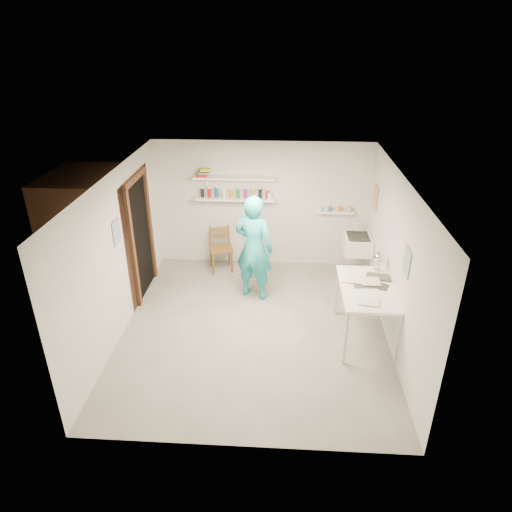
# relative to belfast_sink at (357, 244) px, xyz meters

# --- Properties ---
(floor) EXTENTS (4.00, 4.50, 0.02)m
(floor) POSITION_rel_belfast_sink_xyz_m (-1.75, -1.70, -0.71)
(floor) COLOR slate
(floor) RESTS_ON ground
(ceiling) EXTENTS (4.00, 4.50, 0.02)m
(ceiling) POSITION_rel_belfast_sink_xyz_m (-1.75, -1.70, 1.71)
(ceiling) COLOR silver
(ceiling) RESTS_ON wall_back
(wall_back) EXTENTS (4.00, 0.02, 2.40)m
(wall_back) POSITION_rel_belfast_sink_xyz_m (-1.75, 0.56, 0.50)
(wall_back) COLOR silver
(wall_back) RESTS_ON ground
(wall_front) EXTENTS (4.00, 0.02, 2.40)m
(wall_front) POSITION_rel_belfast_sink_xyz_m (-1.75, -3.96, 0.50)
(wall_front) COLOR silver
(wall_front) RESTS_ON ground
(wall_left) EXTENTS (0.02, 4.50, 2.40)m
(wall_left) POSITION_rel_belfast_sink_xyz_m (-3.76, -1.70, 0.50)
(wall_left) COLOR silver
(wall_left) RESTS_ON ground
(wall_right) EXTENTS (0.02, 4.50, 2.40)m
(wall_right) POSITION_rel_belfast_sink_xyz_m (0.26, -1.70, 0.50)
(wall_right) COLOR silver
(wall_right) RESTS_ON ground
(doorway_recess) EXTENTS (0.02, 0.90, 2.00)m
(doorway_recess) POSITION_rel_belfast_sink_xyz_m (-3.74, -0.65, 0.30)
(doorway_recess) COLOR black
(doorway_recess) RESTS_ON wall_left
(corridor_box) EXTENTS (1.40, 1.50, 2.10)m
(corridor_box) POSITION_rel_belfast_sink_xyz_m (-4.45, -0.65, 0.35)
(corridor_box) COLOR brown
(corridor_box) RESTS_ON ground
(door_lintel) EXTENTS (0.06, 1.05, 0.10)m
(door_lintel) POSITION_rel_belfast_sink_xyz_m (-3.72, -0.65, 1.35)
(door_lintel) COLOR brown
(door_lintel) RESTS_ON wall_left
(door_jamb_near) EXTENTS (0.06, 0.10, 2.00)m
(door_jamb_near) POSITION_rel_belfast_sink_xyz_m (-3.72, -1.15, 0.30)
(door_jamb_near) COLOR brown
(door_jamb_near) RESTS_ON ground
(door_jamb_far) EXTENTS (0.06, 0.10, 2.00)m
(door_jamb_far) POSITION_rel_belfast_sink_xyz_m (-3.72, -0.15, 0.30)
(door_jamb_far) COLOR brown
(door_jamb_far) RESTS_ON ground
(shelf_lower) EXTENTS (1.50, 0.22, 0.03)m
(shelf_lower) POSITION_rel_belfast_sink_xyz_m (-2.25, 0.43, 0.65)
(shelf_lower) COLOR white
(shelf_lower) RESTS_ON wall_back
(shelf_upper) EXTENTS (1.50, 0.22, 0.03)m
(shelf_upper) POSITION_rel_belfast_sink_xyz_m (-2.25, 0.43, 1.05)
(shelf_upper) COLOR white
(shelf_upper) RESTS_ON wall_back
(ledge_shelf) EXTENTS (0.70, 0.14, 0.03)m
(ledge_shelf) POSITION_rel_belfast_sink_xyz_m (-0.40, 0.47, 0.42)
(ledge_shelf) COLOR white
(ledge_shelf) RESTS_ON wall_back
(poster_left) EXTENTS (0.01, 0.28, 0.36)m
(poster_left) POSITION_rel_belfast_sink_xyz_m (-3.74, -1.65, 0.85)
(poster_left) COLOR #334C7F
(poster_left) RESTS_ON wall_left
(poster_right_a) EXTENTS (0.01, 0.34, 0.42)m
(poster_right_a) POSITION_rel_belfast_sink_xyz_m (0.24, 0.10, 0.85)
(poster_right_a) COLOR #995933
(poster_right_a) RESTS_ON wall_right
(poster_right_b) EXTENTS (0.01, 0.30, 0.38)m
(poster_right_b) POSITION_rel_belfast_sink_xyz_m (0.24, -2.25, 0.80)
(poster_right_b) COLOR #3F724C
(poster_right_b) RESTS_ON wall_right
(belfast_sink) EXTENTS (0.48, 0.60, 0.30)m
(belfast_sink) POSITION_rel_belfast_sink_xyz_m (0.00, 0.00, 0.00)
(belfast_sink) COLOR white
(belfast_sink) RESTS_ON wall_right
(man) EXTENTS (0.78, 0.64, 1.82)m
(man) POSITION_rel_belfast_sink_xyz_m (-1.82, -0.73, 0.21)
(man) COLOR teal
(man) RESTS_ON ground
(wall_clock) EXTENTS (0.32, 0.15, 0.33)m
(wall_clock) POSITION_rel_belfast_sink_xyz_m (-1.90, -0.52, 0.52)
(wall_clock) COLOR beige
(wall_clock) RESTS_ON man
(wooden_chair) EXTENTS (0.50, 0.49, 0.89)m
(wooden_chair) POSITION_rel_belfast_sink_xyz_m (-2.50, 0.18, -0.26)
(wooden_chair) COLOR brown
(wooden_chair) RESTS_ON ground
(work_table) EXTENTS (0.79, 1.31, 0.87)m
(work_table) POSITION_rel_belfast_sink_xyz_m (-0.11, -1.84, -0.26)
(work_table) COLOR white
(work_table) RESTS_ON ground
(desk_lamp) EXTENTS (0.16, 0.16, 0.16)m
(desk_lamp) POSITION_rel_belfast_sink_xyz_m (0.11, -1.32, 0.39)
(desk_lamp) COLOR silver
(desk_lamp) RESTS_ON work_table
(spray_cans) EXTENTS (1.32, 0.06, 0.17)m
(spray_cans) POSITION_rel_belfast_sink_xyz_m (-2.25, 0.43, 0.75)
(spray_cans) COLOR black
(spray_cans) RESTS_ON shelf_lower
(book_stack) EXTENTS (0.26, 0.14, 0.14)m
(book_stack) POSITION_rel_belfast_sink_xyz_m (-2.81, 0.43, 1.14)
(book_stack) COLOR red
(book_stack) RESTS_ON shelf_upper
(ledge_pots) EXTENTS (0.48, 0.07, 0.09)m
(ledge_pots) POSITION_rel_belfast_sink_xyz_m (-0.40, 0.47, 0.48)
(ledge_pots) COLOR silver
(ledge_pots) RESTS_ON ledge_shelf
(papers) EXTENTS (0.30, 0.22, 0.03)m
(papers) POSITION_rel_belfast_sink_xyz_m (-0.11, -1.84, 0.19)
(papers) COLOR silver
(papers) RESTS_ON work_table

